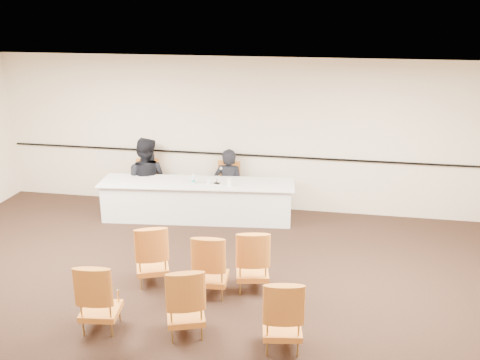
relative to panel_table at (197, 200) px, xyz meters
name	(u,v)px	position (x,y,z in m)	size (l,w,h in m)	color
floor	(191,312)	(0.75, -3.20, -0.37)	(10.00, 10.00, 0.00)	black
ceiling	(184,89)	(0.75, -3.20, 2.63)	(10.00, 10.00, 0.00)	white
wall_back	(244,135)	(0.75, 0.80, 1.13)	(10.00, 0.04, 3.00)	beige
wall_rail	(243,155)	(0.75, 0.76, 0.73)	(9.80, 0.04, 0.03)	black
panel_table	(197,200)	(0.00, 0.00, 0.00)	(3.67, 0.85, 0.73)	silver
panelist_main	(229,189)	(0.49, 0.60, 0.04)	(0.61, 0.40, 1.68)	black
panelist_main_chair	(229,186)	(0.49, 0.60, 0.11)	(0.50, 0.50, 0.95)	orange
panelist_second	(146,183)	(-1.17, 0.43, 0.14)	(0.91, 0.71, 1.87)	black
panelist_second_chair	(146,184)	(-1.17, 0.43, 0.11)	(0.50, 0.50, 0.95)	orange
papers	(219,184)	(0.44, -0.03, 0.37)	(0.30, 0.22, 0.00)	white
microphone	(217,176)	(0.40, -0.02, 0.51)	(0.10, 0.21, 0.29)	black
water_bottle	(193,178)	(-0.04, -0.08, 0.47)	(0.06, 0.06, 0.20)	teal
drinking_glass	(208,182)	(0.24, -0.07, 0.42)	(0.06, 0.06, 0.10)	white
coffee_cup	(229,182)	(0.64, -0.08, 0.44)	(0.09, 0.09, 0.14)	white
aud_chair_front_left	(152,253)	(-0.02, -2.53, 0.11)	(0.50, 0.50, 0.95)	orange
aud_chair_front_mid	(211,264)	(0.91, -2.68, 0.11)	(0.50, 0.50, 0.95)	orange
aud_chair_front_right	(252,259)	(1.46, -2.43, 0.11)	(0.50, 0.50, 0.95)	orange
aud_chair_back_left	(100,295)	(-0.27, -3.76, 0.11)	(0.50, 0.50, 0.95)	orange
aud_chair_back_mid	(185,300)	(0.82, -3.67, 0.11)	(0.50, 0.50, 0.95)	orange
aud_chair_back_right	(282,313)	(2.03, -3.74, 0.11)	(0.50, 0.50, 0.95)	orange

